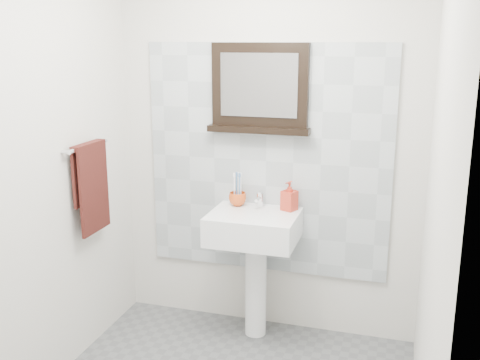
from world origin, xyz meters
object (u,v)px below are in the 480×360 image
Objects in this scene: pedestal_sink at (254,240)px; soap_dispenser at (289,196)px; toothbrush_cup at (237,199)px; framed_mirror at (260,90)px; hand_towel at (91,181)px.

pedestal_sink is 0.36m from soap_dispenser.
toothbrush_cup is at bearing -157.49° from soap_dispenser.
pedestal_sink is at bearing -83.40° from framed_mirror.
soap_dispenser is at bearing 23.58° from hand_towel.
soap_dispenser is 0.29× the size of framed_mirror.
hand_towel is (-0.90, -0.56, -0.51)m from framed_mirror.
soap_dispenser is at bearing -17.36° from framed_mirror.
framed_mirror reaches higher than hand_towel.
hand_towel reaches higher than toothbrush_cup.
framed_mirror is 1.18m from hand_towel.
toothbrush_cup is (-0.15, 0.12, 0.23)m from pedestal_sink.
pedestal_sink is 5.10× the size of soap_dispenser.
pedestal_sink is 1.75× the size of hand_towel.
framed_mirror is at bearing 27.92° from toothbrush_cup.
framed_mirror is (0.13, 0.07, 0.70)m from toothbrush_cup.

